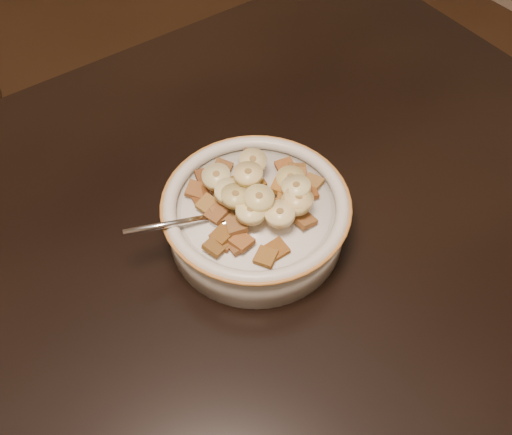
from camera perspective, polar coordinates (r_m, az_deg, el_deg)
table at (r=0.61m, az=-12.87°, el=-14.69°), size 1.44×0.96×0.04m
cereal_bowl at (r=0.63m, az=0.00°, el=-0.36°), size 0.20×0.20×0.05m
milk at (r=0.62m, az=0.00°, el=0.97°), size 0.16×0.16×0.00m
spoon at (r=0.61m, az=-2.77°, el=0.41°), size 0.06×0.05×0.01m
cereal_square_0 at (r=0.58m, az=-1.82°, el=-2.69°), size 0.02×0.02×0.01m
cereal_square_1 at (r=0.59m, az=1.60°, el=0.98°), size 0.03×0.03×0.01m
cereal_square_2 at (r=0.66m, az=-0.43°, el=6.15°), size 0.03×0.03×0.01m
cereal_square_3 at (r=0.64m, az=-5.11°, el=4.10°), size 0.03×0.03×0.01m
cereal_square_4 at (r=0.61m, az=-4.82°, el=1.27°), size 0.02×0.02×0.01m
cereal_square_5 at (r=0.58m, az=-3.39°, el=-1.76°), size 0.02×0.02×0.01m
cereal_square_6 at (r=0.63m, az=5.69°, el=3.56°), size 0.03×0.03×0.01m
cereal_square_7 at (r=0.62m, az=-5.54°, el=2.14°), size 0.02×0.02×0.01m
cereal_square_8 at (r=0.61m, az=3.06°, el=2.30°), size 0.03×0.03×0.01m
cereal_square_9 at (r=0.58m, az=-4.10°, el=-2.90°), size 0.03×0.03×0.01m
cereal_square_10 at (r=0.62m, az=-1.80°, el=3.42°), size 0.02×0.02×0.01m
cereal_square_11 at (r=0.60m, az=4.89°, el=-0.25°), size 0.02×0.02×0.01m
cereal_square_12 at (r=0.61m, az=-3.20°, el=2.84°), size 0.03×0.02×0.01m
cereal_square_13 at (r=0.64m, az=4.19°, el=4.28°), size 0.03×0.03×0.01m
cereal_square_14 at (r=0.62m, az=5.17°, el=2.58°), size 0.03×0.03×0.01m
cereal_square_15 at (r=0.58m, az=-3.42°, el=-2.39°), size 0.03×0.03×0.01m
cereal_square_16 at (r=0.64m, az=4.17°, el=4.61°), size 0.03×0.03×0.01m
cereal_square_17 at (r=0.60m, az=-0.89°, el=2.93°), size 0.02×0.02×0.01m
cereal_square_18 at (r=0.60m, az=-3.96°, el=0.38°), size 0.02×0.02×0.01m
cereal_square_19 at (r=0.60m, az=-3.43°, el=0.44°), size 0.02×0.02×0.01m
cereal_square_20 at (r=0.65m, az=-3.39°, el=5.02°), size 0.03×0.03×0.01m
cereal_square_21 at (r=0.65m, az=2.95°, el=5.14°), size 0.03×0.03×0.01m
cereal_square_22 at (r=0.61m, az=-0.13°, el=3.54°), size 0.02×0.02×0.01m
cereal_square_23 at (r=0.63m, az=-6.04°, el=2.76°), size 0.03×0.03×0.01m
cereal_square_24 at (r=0.58m, az=-1.95°, el=-0.77°), size 0.03×0.03×0.01m
cereal_square_25 at (r=0.61m, az=2.53°, el=3.07°), size 0.03×0.03×0.01m
cereal_square_26 at (r=0.58m, az=-1.43°, el=-2.41°), size 0.02×0.02×0.01m
cereal_square_27 at (r=0.58m, az=2.11°, el=-3.18°), size 0.02×0.02×0.01m
cereal_square_28 at (r=0.62m, az=-1.61°, el=3.39°), size 0.03×0.03×0.01m
cereal_square_29 at (r=0.57m, az=0.97°, el=-3.95°), size 0.03×0.03×0.01m
banana_slice_0 at (r=0.59m, az=-2.06°, el=2.14°), size 0.04×0.04×0.01m
banana_slice_1 at (r=0.58m, az=2.40°, el=0.35°), size 0.04×0.04×0.01m
banana_slice_2 at (r=0.59m, az=4.28°, el=1.82°), size 0.04×0.04×0.02m
banana_slice_3 at (r=0.61m, az=3.46°, el=3.85°), size 0.04×0.04×0.01m
banana_slice_4 at (r=0.58m, az=0.31°, el=1.91°), size 0.04×0.04×0.01m
banana_slice_5 at (r=0.60m, az=4.03°, el=3.01°), size 0.04×0.04×0.01m
banana_slice_6 at (r=0.58m, az=-0.54°, el=0.58°), size 0.04×0.04×0.01m
banana_slice_7 at (r=0.59m, az=4.05°, el=1.53°), size 0.04×0.04×0.01m
banana_slice_8 at (r=0.60m, az=-0.79°, el=4.35°), size 0.04×0.04×0.01m
banana_slice_9 at (r=0.60m, az=-2.72°, el=2.58°), size 0.04×0.04×0.02m
banana_slice_10 at (r=0.63m, az=-0.31°, el=5.61°), size 0.04×0.04×0.02m
banana_slice_11 at (r=0.61m, az=-3.98°, el=4.08°), size 0.03×0.03×0.01m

